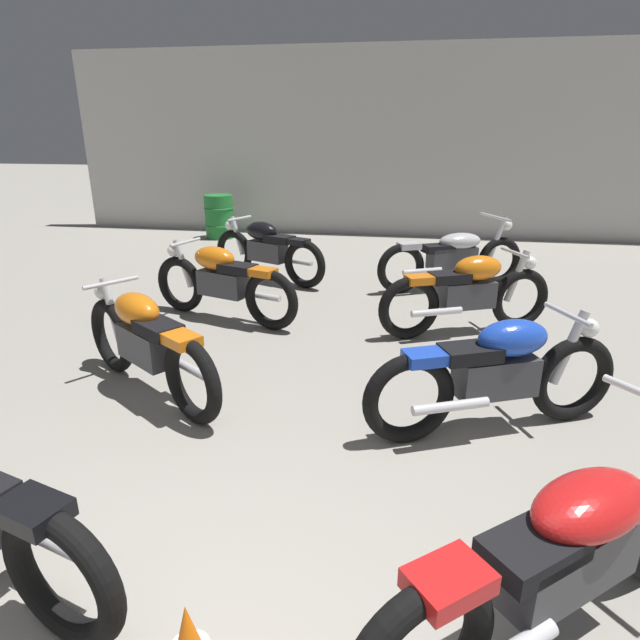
# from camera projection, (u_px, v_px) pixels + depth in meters

# --- Properties ---
(back_wall) EXTENTS (12.70, 0.24, 3.60)m
(back_wall) POSITION_uv_depth(u_px,v_px,m) (380.00, 144.00, 10.55)
(back_wall) COLOR #BCBAB7
(back_wall) RESTS_ON ground
(motorcycle_left_row_1) EXTENTS (1.69, 1.21, 0.88)m
(motorcycle_left_row_1) POSITION_uv_depth(u_px,v_px,m) (146.00, 342.00, 4.30)
(motorcycle_left_row_1) COLOR black
(motorcycle_left_row_1) RESTS_ON ground
(motorcycle_left_row_2) EXTENTS (1.90, 0.77, 0.88)m
(motorcycle_left_row_2) POSITION_uv_depth(u_px,v_px,m) (222.00, 281.00, 6.01)
(motorcycle_left_row_2) COLOR black
(motorcycle_left_row_2) RESTS_ON ground
(motorcycle_left_row_3) EXTENTS (1.84, 0.91, 0.88)m
(motorcycle_left_row_3) POSITION_uv_depth(u_px,v_px,m) (267.00, 249.00, 7.58)
(motorcycle_left_row_3) COLOR black
(motorcycle_left_row_3) RESTS_ON ground
(motorcycle_right_row_0) EXTENTS (1.75, 1.46, 0.97)m
(motorcycle_right_row_0) POSITION_uv_depth(u_px,v_px,m) (569.00, 552.00, 2.17)
(motorcycle_right_row_0) COLOR black
(motorcycle_right_row_0) RESTS_ON ground
(motorcycle_right_row_1) EXTENTS (1.85, 0.89, 0.88)m
(motorcycle_right_row_1) POSITION_uv_depth(u_px,v_px,m) (497.00, 373.00, 3.75)
(motorcycle_right_row_1) COLOR black
(motorcycle_right_row_1) RESTS_ON ground
(motorcycle_right_row_2) EXTENTS (1.85, 0.90, 0.88)m
(motorcycle_right_row_2) POSITION_uv_depth(u_px,v_px,m) (468.00, 292.00, 5.60)
(motorcycle_right_row_2) COLOR black
(motorcycle_right_row_2) RESTS_ON ground
(motorcycle_right_row_3) EXTENTS (1.99, 1.12, 0.97)m
(motorcycle_right_row_3) POSITION_uv_depth(u_px,v_px,m) (453.00, 256.00, 7.21)
(motorcycle_right_row_3) COLOR black
(motorcycle_right_row_3) RESTS_ON ground
(oil_drum) EXTENTS (0.59, 0.59, 0.85)m
(oil_drum) POSITION_uv_depth(u_px,v_px,m) (219.00, 217.00, 10.62)
(oil_drum) COLOR #1E722D
(oil_drum) RESTS_ON ground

